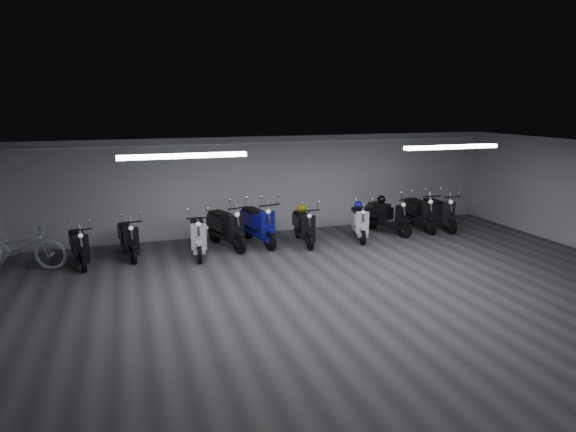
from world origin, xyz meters
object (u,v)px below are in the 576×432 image
object	(u,v)px
helmet_0	(358,205)
helmet_2	(302,209)
scooter_9	(439,207)
bicycle	(17,242)
scooter_1	(128,233)
scooter_3	(226,221)
scooter_5	(304,220)
scooter_8	(420,207)
scooter_4	(258,218)
helmet_1	(381,199)
scooter_0	(79,240)
scooter_6	(360,217)
scooter_7	(388,211)
scooter_2	(198,229)

from	to	relation	value
helmet_0	helmet_2	size ratio (longest dim) A/B	1.03
scooter_9	bicycle	bearing A→B (deg)	-179.57
helmet_0	helmet_2	distance (m)	1.69
scooter_1	scooter_3	distance (m)	2.44
scooter_1	helmet_0	bearing A→B (deg)	-10.01
scooter_3	scooter_5	distance (m)	2.07
scooter_8	bicycle	bearing A→B (deg)	-176.27
scooter_4	scooter_9	size ratio (longest dim) A/B	1.09
scooter_9	helmet_0	distance (m)	2.71
scooter_5	scooter_3	bearing A→B (deg)	176.19
scooter_4	helmet_1	distance (m)	3.76
scooter_0	scooter_6	size ratio (longest dim) A/B	0.95
scooter_0	scooter_9	world-z (taller)	scooter_9
scooter_3	bicycle	size ratio (longest dim) A/B	0.94
scooter_0	helmet_0	size ratio (longest dim) A/B	6.69
scooter_9	scooter_5	bearing A→B (deg)	-177.75
scooter_0	scooter_9	bearing A→B (deg)	-10.84
scooter_7	scooter_4	bearing A→B (deg)	157.03
scooter_8	scooter_4	bearing A→B (deg)	-178.05
scooter_7	helmet_2	bearing A→B (deg)	158.44
helmet_1	scooter_1	bearing A→B (deg)	-178.41
scooter_3	scooter_6	size ratio (longest dim) A/B	1.14
scooter_4	helmet_1	xyz separation A→B (m)	(3.75, 0.11, 0.24)
scooter_9	scooter_2	bearing A→B (deg)	-177.82
scooter_4	scooter_9	xyz separation A→B (m)	(5.58, -0.15, -0.06)
scooter_3	helmet_0	size ratio (longest dim) A/B	8.03
scooter_8	helmet_0	bearing A→B (deg)	-174.56
scooter_1	scooter_4	world-z (taller)	scooter_4
scooter_2	bicycle	bearing A→B (deg)	-176.98
scooter_0	scooter_1	bearing A→B (deg)	1.21
scooter_2	helmet_1	distance (m)	5.47
scooter_0	scooter_9	size ratio (longest dim) A/B	0.90
scooter_2	scooter_3	bearing A→B (deg)	33.68
scooter_0	helmet_2	world-z (taller)	scooter_0
scooter_3	scooter_4	bearing A→B (deg)	-16.07
scooter_0	bicycle	distance (m)	1.27
scooter_0	helmet_0	xyz separation A→B (m)	(7.29, 0.19, 0.31)
bicycle	helmet_1	bearing A→B (deg)	-75.36
scooter_9	scooter_8	bearing A→B (deg)	168.64
scooter_6	helmet_0	bearing A→B (deg)	90.00
scooter_3	helmet_0	distance (m)	3.76
scooter_2	helmet_1	world-z (taller)	scooter_2
scooter_0	scooter_3	size ratio (longest dim) A/B	0.83
helmet_0	scooter_9	bearing A→B (deg)	-0.05
bicycle	helmet_1	world-z (taller)	bicycle
scooter_1	scooter_7	xyz separation A→B (m)	(7.16, -0.04, 0.06)
scooter_6	bicycle	xyz separation A→B (m)	(-8.49, 0.09, 0.03)
scooter_0	scooter_5	distance (m)	5.58
scooter_2	scooter_6	bearing A→B (deg)	6.58
scooter_4	scooter_6	world-z (taller)	scooter_4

